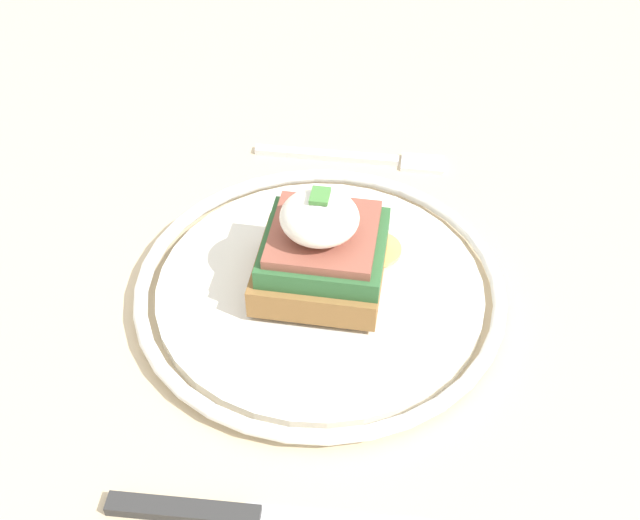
# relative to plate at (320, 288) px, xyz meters

# --- Properties ---
(dining_table) EXTENTS (1.13, 0.87, 0.75)m
(dining_table) POSITION_rel_plate_xyz_m (0.01, -0.02, -0.11)
(dining_table) COLOR #C6B28E
(dining_table) RESTS_ON ground_plane
(plate) EXTENTS (0.26, 0.26, 0.02)m
(plate) POSITION_rel_plate_xyz_m (0.00, 0.00, 0.00)
(plate) COLOR silver
(plate) RESTS_ON dining_table
(sandwich) EXTENTS (0.10, 0.10, 0.08)m
(sandwich) POSITION_rel_plate_xyz_m (-0.00, 0.00, 0.04)
(sandwich) COLOR olive
(sandwich) RESTS_ON plate
(fork) EXTENTS (0.02, 0.16, 0.00)m
(fork) POSITION_rel_plate_xyz_m (-0.16, 0.01, -0.01)
(fork) COLOR silver
(fork) RESTS_ON dining_table
(knife) EXTENTS (0.03, 0.19, 0.01)m
(knife) POSITION_rel_plate_xyz_m (0.18, -0.01, -0.01)
(knife) COLOR #2D2D2D
(knife) RESTS_ON dining_table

